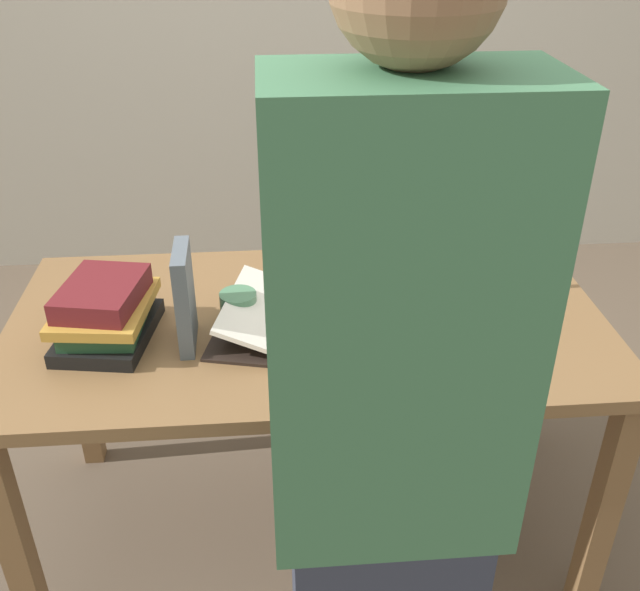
% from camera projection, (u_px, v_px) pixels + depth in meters
% --- Properties ---
extents(ground_plane, '(12.00, 12.00, 0.00)m').
position_uv_depth(ground_plane, '(310.00, 522.00, 2.17)').
color(ground_plane, brown).
extents(reading_desk, '(1.50, 0.78, 0.73)m').
position_uv_depth(reading_desk, '(308.00, 347.00, 1.85)').
color(reading_desk, brown).
rests_on(reading_desk, ground_plane).
extents(open_book, '(0.61, 0.45, 0.08)m').
position_uv_depth(open_book, '(330.00, 324.00, 1.73)').
color(open_book, black).
rests_on(open_book, reading_desk).
extents(book_stack_tall, '(0.24, 0.30, 0.15)m').
position_uv_depth(book_stack_tall, '(105.00, 313.00, 1.68)').
color(book_stack_tall, black).
rests_on(book_stack_tall, reading_desk).
extents(book_standing_upright, '(0.04, 0.15, 0.25)m').
position_uv_depth(book_standing_upright, '(185.00, 298.00, 1.64)').
color(book_standing_upright, slate).
rests_on(book_standing_upright, reading_desk).
extents(reading_lamp, '(0.15, 0.15, 0.46)m').
position_uv_depth(reading_lamp, '(497.00, 169.00, 1.74)').
color(reading_lamp, tan).
rests_on(reading_lamp, reading_desk).
extents(coffee_mug, '(0.09, 0.12, 0.08)m').
position_uv_depth(coffee_mug, '(238.00, 308.00, 1.76)').
color(coffee_mug, '#4C7F5B').
rests_on(coffee_mug, reading_desk).
extents(pencil, '(0.07, 0.14, 0.01)m').
position_uv_depth(pencil, '(372.00, 378.00, 1.57)').
color(pencil, gold).
rests_on(pencil, reading_desk).
extents(person_reader, '(0.36, 0.22, 1.70)m').
position_uv_depth(person_reader, '(388.00, 497.00, 1.13)').
color(person_reader, '#2D3342').
rests_on(person_reader, ground_plane).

